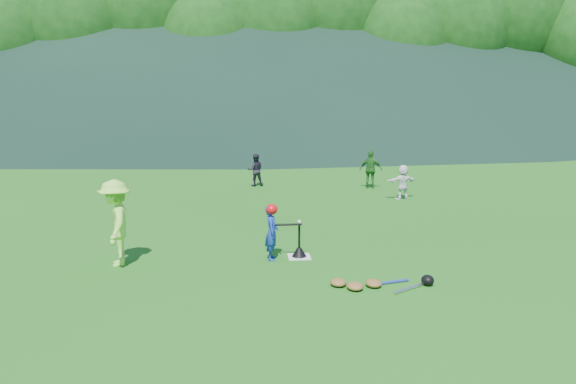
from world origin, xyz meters
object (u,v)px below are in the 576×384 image
object	(u,v)px
adult_coach	(116,223)
fielder_b	(255,170)
batting_tee	(299,251)
equipment_pile	(374,283)
home_plate	(299,257)
fielder_d	(403,182)
batter_child	(272,233)
fielder_c	(371,170)

from	to	relation	value
adult_coach	fielder_b	xyz separation A→B (m)	(2.98, 8.97, -0.26)
fielder_b	adult_coach	bearing A→B (deg)	66.76
adult_coach	batting_tee	size ratio (longest dim) A/B	2.46
adult_coach	equipment_pile	xyz separation A→B (m)	(4.65, -1.69, -0.77)
home_plate	fielder_d	distance (m)	7.08
adult_coach	batting_tee	distance (m)	3.64
batter_child	fielder_b	distance (m)	8.89
home_plate	equipment_pile	size ratio (longest dim) A/B	0.25
fielder_c	batting_tee	world-z (taller)	fielder_c
home_plate	adult_coach	distance (m)	3.66
fielder_b	fielder_c	xyz separation A→B (m)	(3.96, -0.84, 0.08)
fielder_d	fielder_c	bearing A→B (deg)	-90.06
fielder_b	batter_child	bearing A→B (deg)	85.28
fielder_c	fielder_d	distance (m)	2.12
batter_child	fielder_d	distance (m)	7.47
fielder_d	batter_child	bearing A→B (deg)	39.08
home_plate	adult_coach	size ratio (longest dim) A/B	0.27
adult_coach	equipment_pile	size ratio (longest dim) A/B	0.93
fielder_b	batting_tee	xyz separation A→B (m)	(0.59, -8.79, -0.44)
adult_coach	fielder_b	distance (m)	9.46
home_plate	fielder_d	xyz separation A→B (m)	(3.89, 5.89, 0.53)
fielder_b	fielder_d	bearing A→B (deg)	142.23
batting_tee	fielder_b	bearing A→B (deg)	93.82
home_plate	equipment_pile	xyz separation A→B (m)	(1.09, -1.87, 0.06)
batter_child	fielder_c	bearing A→B (deg)	-20.20
batter_child	adult_coach	size ratio (longest dim) A/B	0.66
batting_tee	equipment_pile	distance (m)	2.16
batter_child	batting_tee	size ratio (longest dim) A/B	1.63
home_plate	fielder_b	world-z (taller)	fielder_b
fielder_c	batting_tee	size ratio (longest dim) A/B	1.92
batter_child	fielder_c	size ratio (longest dim) A/B	0.85
batting_tee	home_plate	bearing A→B (deg)	0.00
fielder_b	home_plate	bearing A→B (deg)	88.95
fielder_c	fielder_d	world-z (taller)	fielder_c
batter_child	fielder_d	xyz separation A→B (m)	(4.46, 5.99, -0.01)
adult_coach	batting_tee	bearing A→B (deg)	84.81
adult_coach	batting_tee	xyz separation A→B (m)	(3.57, 0.18, -0.71)
batter_child	fielder_c	world-z (taller)	fielder_c
home_plate	fielder_d	world-z (taller)	fielder_d
fielder_c	fielder_d	bearing A→B (deg)	122.85
adult_coach	fielder_b	bearing A→B (deg)	153.58
adult_coach	batting_tee	world-z (taller)	adult_coach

